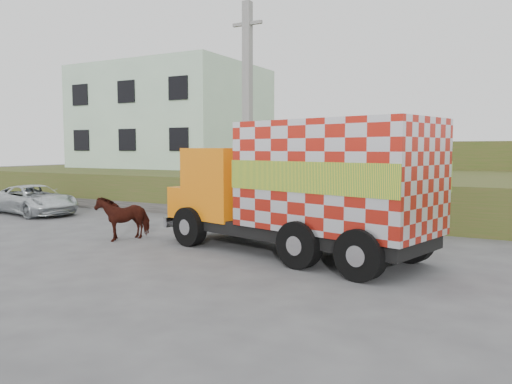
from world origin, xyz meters
The scene contains 10 objects.
ground centered at (0.00, 0.00, 0.00)m, with size 120.00×120.00×0.00m, color #474749.
embankment centered at (0.00, 10.00, 0.75)m, with size 40.00×12.00×1.50m, color #364D19.
embankment_far centered at (0.00, 22.00, 1.50)m, with size 40.00×12.00×3.00m, color #364D19.
retaining_strip centered at (-2.00, 4.20, 0.20)m, with size 16.00×0.50×0.40m, color #595651.
building centered at (-11.00, 13.00, 4.50)m, with size 10.00×8.00×6.00m, color #BBDBBC.
utility_pole centered at (-1.00, 4.60, 4.08)m, with size 1.20×0.30×8.00m.
cargo_truck centered at (3.43, -0.60, 1.68)m, with size 7.65×4.08×3.26m.
cow centered at (-2.01, -0.96, 0.64)m, with size 0.69×1.51×1.27m, color #38190E.
suv centered at (-9.02, 1.45, 0.58)m, with size 1.93×4.20×1.17m, color #A3A7AC.
pedestrian centered at (0.06, 6.09, 2.33)m, with size 0.61×0.40×1.66m, color #2A2825.
Camera 1 is at (8.20, -11.78, 2.63)m, focal length 35.00 mm.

